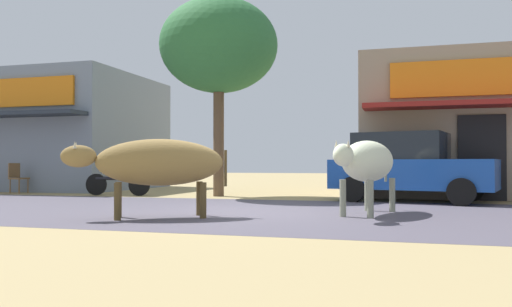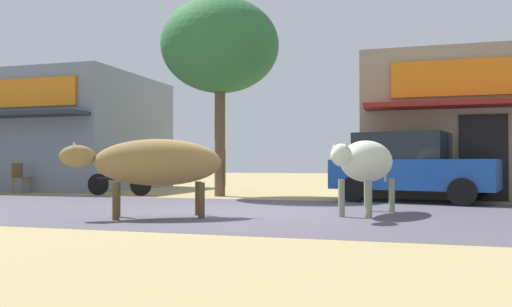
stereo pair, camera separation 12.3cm
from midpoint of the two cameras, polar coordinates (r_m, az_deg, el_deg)
ground at (r=9.91m, az=-1.53°, el=-6.34°), size 80.00×80.00×0.00m
asphalt_road at (r=9.91m, az=-1.53°, el=-6.33°), size 72.00×6.38×0.00m
storefront_left_cafe at (r=20.51m, az=-19.93°, el=2.08°), size 6.07×6.37×4.04m
storefront_right_club at (r=16.73m, az=26.21°, el=2.55°), size 8.05×6.37×3.87m
roadside_tree at (r=14.88m, az=-3.71°, el=11.58°), size 3.29×3.29×5.51m
parked_hatchback_car at (r=12.99m, az=16.78°, el=-1.34°), size 3.99×2.56×1.64m
parked_motorcycle at (r=15.30m, az=-14.38°, el=-2.71°), size 1.92×0.29×1.06m
cow_near_brown at (r=8.84m, az=-10.53°, el=-1.02°), size 2.54×1.71×1.31m
cow_far_dark at (r=9.44m, az=12.34°, el=-0.91°), size 1.16×2.59×1.31m
cafe_chair_by_doorway at (r=17.63m, az=-24.19°, el=-2.29°), size 0.47×0.47×0.92m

